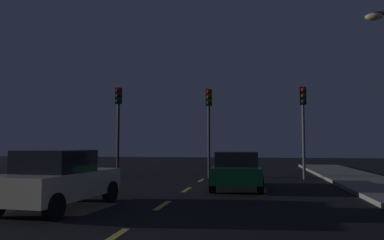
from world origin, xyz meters
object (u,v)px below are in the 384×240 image
traffic_signal_left (118,114)px  traffic_signal_center (209,115)px  car_stopped_ahead (237,170)px  traffic_signal_right (303,114)px  car_adjacent_lane (58,180)px

traffic_signal_left → traffic_signal_center: (5.04, -0.00, -0.13)m
traffic_signal_left → car_stopped_ahead: size_ratio=1.13×
traffic_signal_center → traffic_signal_right: size_ratio=1.00×
traffic_signal_right → car_adjacent_lane: (-7.64, -10.14, -2.49)m
car_stopped_ahead → traffic_signal_left: bearing=145.8°
traffic_signal_left → car_stopped_ahead: bearing=-34.2°
traffic_signal_left → car_adjacent_lane: traffic_signal_left is taller
traffic_signal_left → car_adjacent_lane: (2.22, -10.14, -2.63)m
traffic_signal_center → car_stopped_ahead: traffic_signal_center is taller
car_stopped_ahead → car_adjacent_lane: bearing=-128.8°
traffic_signal_center → traffic_signal_right: bearing=-0.0°
traffic_signal_left → traffic_signal_center: 5.04m
traffic_signal_center → car_adjacent_lane: 10.81m
traffic_signal_left → car_stopped_ahead: traffic_signal_left is taller
traffic_signal_center → traffic_signal_right: traffic_signal_center is taller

